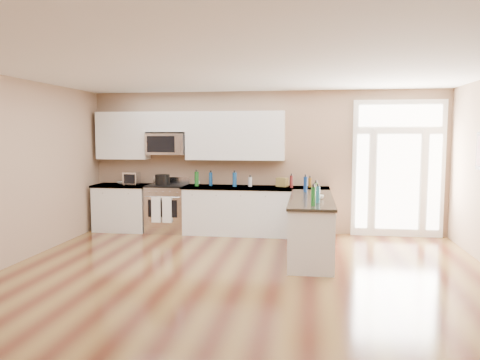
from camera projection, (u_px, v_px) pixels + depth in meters
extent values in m
plane|color=#512516|center=(231.00, 301.00, 5.49)|extent=(8.00, 8.00, 0.00)
plane|color=#997B61|center=(265.00, 162.00, 9.29)|extent=(7.00, 0.00, 7.00)
plane|color=#997B61|center=(10.00, 317.00, 1.42)|extent=(7.00, 0.00, 7.00)
plane|color=white|center=(231.00, 58.00, 5.22)|extent=(8.00, 8.00, 0.00)
cube|color=silver|center=(122.00, 208.00, 9.51)|extent=(1.06, 0.62, 0.90)
cube|color=black|center=(123.00, 228.00, 9.54)|extent=(1.02, 0.52, 0.10)
cube|color=black|center=(122.00, 185.00, 9.46)|extent=(1.10, 0.66, 0.04)
cube|color=silver|center=(255.00, 212.00, 9.10)|extent=(2.81, 0.62, 0.90)
cube|color=black|center=(255.00, 232.00, 9.14)|extent=(2.77, 0.52, 0.10)
cube|color=black|center=(255.00, 188.00, 9.06)|extent=(2.85, 0.66, 0.04)
cube|color=silver|center=(311.00, 228.00, 7.52)|extent=(0.65, 2.28, 0.90)
cube|color=black|center=(311.00, 252.00, 7.56)|extent=(0.61, 2.18, 0.10)
cube|color=black|center=(311.00, 199.00, 7.47)|extent=(0.69, 2.32, 0.04)
cube|color=silver|center=(123.00, 136.00, 9.51)|extent=(1.04, 0.33, 0.95)
cube|color=silver|center=(235.00, 136.00, 9.16)|extent=(1.94, 0.33, 0.95)
cube|color=silver|center=(167.00, 122.00, 9.34)|extent=(0.82, 0.33, 0.40)
cube|color=silver|center=(167.00, 144.00, 9.35)|extent=(0.78, 0.40, 0.42)
cube|color=black|center=(161.00, 144.00, 9.16)|extent=(0.56, 0.01, 0.32)
cube|color=white|center=(398.00, 169.00, 8.89)|extent=(1.70, 0.08, 2.60)
cube|color=white|center=(398.00, 182.00, 8.86)|extent=(0.78, 0.02, 1.80)
cube|color=white|center=(362.00, 182.00, 8.96)|extent=(0.22, 0.02, 1.80)
cube|color=white|center=(434.00, 183.00, 8.76)|extent=(0.22, 0.02, 1.80)
cube|color=white|center=(400.00, 116.00, 8.74)|extent=(1.50, 0.02, 0.40)
cube|color=silver|center=(167.00, 209.00, 9.36)|extent=(0.77, 0.63, 0.92)
cube|color=black|center=(167.00, 185.00, 9.32)|extent=(0.77, 0.60, 0.03)
cube|color=silver|center=(171.00, 180.00, 9.61)|extent=(0.77, 0.04, 0.14)
cube|color=black|center=(162.00, 209.00, 9.04)|extent=(0.58, 0.01, 0.34)
cylinder|color=silver|center=(162.00, 197.00, 9.00)|extent=(0.70, 0.02, 0.02)
cube|color=white|center=(156.00, 210.00, 9.03)|extent=(0.18, 0.02, 0.50)
cube|color=white|center=(167.00, 210.00, 9.00)|extent=(0.18, 0.02, 0.50)
cylinder|color=black|center=(162.00, 179.00, 9.26)|extent=(0.33, 0.33, 0.22)
cube|color=silver|center=(132.00, 178.00, 9.43)|extent=(0.31, 0.25, 0.25)
cube|color=brown|center=(282.00, 182.00, 9.08)|extent=(0.25, 0.21, 0.17)
imported|color=white|center=(122.00, 183.00, 9.56)|extent=(0.24, 0.24, 0.05)
imported|color=white|center=(317.00, 197.00, 7.33)|extent=(0.26, 0.26, 0.06)
imported|color=white|center=(197.00, 183.00, 9.34)|extent=(0.14, 0.14, 0.09)
cylinder|color=#19591E|center=(197.00, 179.00, 9.15)|extent=(0.08, 0.08, 0.28)
cylinder|color=navy|center=(211.00, 179.00, 9.26)|extent=(0.07, 0.07, 0.26)
cylinder|color=brown|center=(310.00, 182.00, 8.98)|extent=(0.06, 0.06, 0.18)
cylinder|color=olive|center=(314.00, 193.00, 7.27)|extent=(0.08, 0.08, 0.21)
cylinder|color=#26727F|center=(318.00, 195.00, 6.91)|extent=(0.06, 0.06, 0.24)
cylinder|color=#591919|center=(291.00, 182.00, 8.89)|extent=(0.06, 0.06, 0.23)
cylinder|color=#B2B2B7|center=(250.00, 182.00, 9.07)|extent=(0.07, 0.07, 0.18)
cylinder|color=navy|center=(305.00, 184.00, 8.22)|extent=(0.07, 0.07, 0.27)
cylinder|color=#3F7226|center=(316.00, 190.00, 7.56)|extent=(0.07, 0.07, 0.23)
cylinder|color=#19591E|center=(313.00, 196.00, 6.63)|extent=(0.06, 0.06, 0.27)
cylinder|color=navy|center=(235.00, 180.00, 9.07)|extent=(0.08, 0.08, 0.27)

